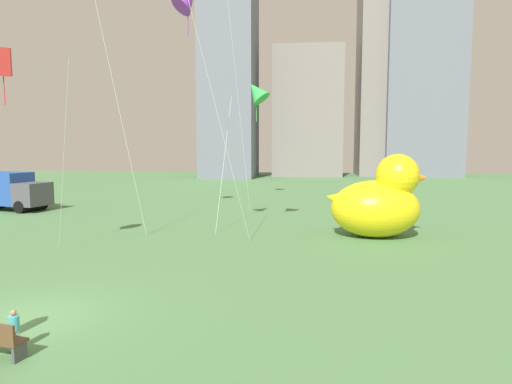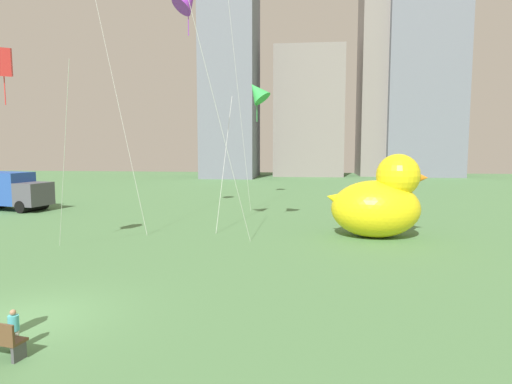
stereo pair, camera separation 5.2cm
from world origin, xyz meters
The scene contains 7 objects.
ground_plane centered at (0.00, 0.00, 0.00)m, with size 140.00×140.00×0.00m, color #4E7D4B.
person_child centered at (0.85, -1.80, 0.55)m, with size 0.24×0.24×0.99m.
giant_inflatable_duck centered at (11.50, 12.53, 1.88)m, with size 5.32×3.41×4.41m.
box_truck centered at (-14.64, 19.71, 1.45)m, with size 6.58×3.55×2.85m.
city_skyline centered at (12.63, 61.42, 16.32)m, with size 39.87×17.33×41.21m.
kite_green centered at (4.82, 14.32, 7.88)m, with size 2.98×3.89×8.67m.
kite_red centered at (-4.44, 5.78, 8.11)m, with size 3.42×3.44×8.76m.
Camera 2 is at (7.62, -11.07, 4.80)m, focal length 30.96 mm.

